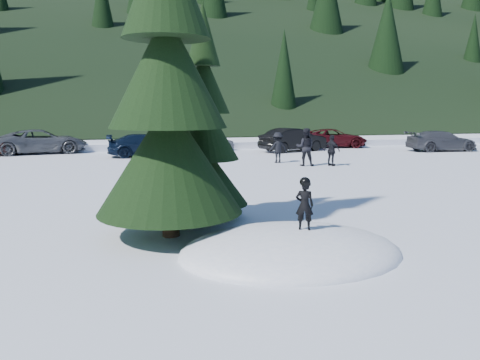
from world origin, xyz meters
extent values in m
plane|color=white|center=(0.00, 0.00, 0.00)|extent=(200.00, 200.00, 0.00)
ellipsoid|color=white|center=(0.00, 0.00, 0.00)|extent=(4.48, 3.52, 0.96)
cylinder|color=black|center=(-2.20, 1.80, 0.70)|extent=(0.38, 0.38, 1.40)
cone|color=black|center=(-2.20, 1.80, 1.79)|extent=(3.20, 3.20, 2.46)
cone|color=black|center=(-2.20, 1.80, 3.65)|extent=(2.54, 2.54, 2.46)
cylinder|color=black|center=(-1.20, 3.20, 0.50)|extent=(0.26, 0.26, 1.00)
cone|color=black|center=(-1.20, 3.20, 1.16)|extent=(2.20, 2.20, 1.52)
cone|color=black|center=(-1.20, 3.20, 2.31)|extent=(1.75, 1.75, 1.52)
cone|color=black|center=(-1.20, 3.20, 3.46)|extent=(1.29, 1.29, 1.52)
cone|color=black|center=(-1.20, 3.20, 4.61)|extent=(0.84, 0.84, 1.52)
imported|color=black|center=(0.26, -0.03, 0.97)|extent=(0.42, 0.36, 0.97)
imported|color=black|center=(5.22, 12.67, 0.91)|extent=(1.07, 0.95, 1.82)
imported|color=black|center=(6.44, 12.33, 0.75)|extent=(0.78, 0.93, 1.49)
imported|color=black|center=(4.30, 14.12, 0.77)|extent=(1.03, 0.63, 1.55)
imported|color=#4D4F54|center=(-8.20, 21.94, 0.73)|extent=(5.60, 3.35, 1.46)
imported|color=black|center=(-2.04, 18.64, 0.64)|extent=(4.44, 1.83, 1.29)
imported|color=gray|center=(1.77, 20.87, 0.62)|extent=(3.90, 2.77, 1.23)
imported|color=black|center=(7.11, 19.61, 0.74)|extent=(4.73, 2.95, 1.47)
imported|color=#3E0B10|center=(10.78, 21.67, 0.64)|extent=(4.86, 2.72, 1.28)
imported|color=#414348|center=(16.40, 17.61, 0.64)|extent=(4.54, 2.06, 1.29)
camera|label=1|loc=(-3.05, -8.44, 2.90)|focal=35.00mm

